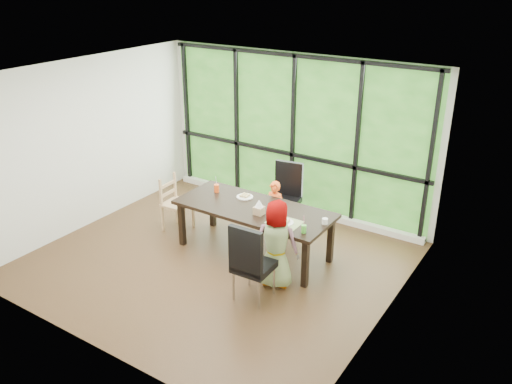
% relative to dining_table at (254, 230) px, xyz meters
% --- Properties ---
extents(ground, '(5.00, 5.00, 0.00)m').
position_rel_dining_table_xyz_m(ground, '(-0.33, -0.50, -0.38)').
color(ground, black).
rests_on(ground, ground).
extents(back_wall, '(5.00, 0.00, 5.00)m').
position_rel_dining_table_xyz_m(back_wall, '(-0.33, 1.75, 0.98)').
color(back_wall, silver).
rests_on(back_wall, ground).
extents(foliage_backdrop, '(4.80, 0.02, 2.65)m').
position_rel_dining_table_xyz_m(foliage_backdrop, '(-0.33, 1.73, 0.98)').
color(foliage_backdrop, '#244E18').
rests_on(foliage_backdrop, back_wall).
extents(window_mullions, '(4.80, 0.06, 2.65)m').
position_rel_dining_table_xyz_m(window_mullions, '(-0.33, 1.69, 0.98)').
color(window_mullions, black).
rests_on(window_mullions, back_wall).
extents(window_sill, '(4.80, 0.12, 0.10)m').
position_rel_dining_table_xyz_m(window_sill, '(-0.33, 1.65, -0.33)').
color(window_sill, silver).
rests_on(window_sill, ground).
extents(dining_table, '(2.40, 1.17, 0.75)m').
position_rel_dining_table_xyz_m(dining_table, '(0.00, 0.00, 0.00)').
color(dining_table, black).
rests_on(dining_table, ground).
extents(chair_window_leather, '(0.53, 0.53, 1.08)m').
position_rel_dining_table_xyz_m(chair_window_leather, '(-0.04, 0.96, 0.17)').
color(chair_window_leather, black).
rests_on(chair_window_leather, ground).
extents(chair_interior_leather, '(0.48, 0.48, 1.08)m').
position_rel_dining_table_xyz_m(chair_interior_leather, '(0.63, -0.96, 0.17)').
color(chair_interior_leather, black).
rests_on(chair_interior_leather, ground).
extents(chair_end_beech, '(0.42, 0.44, 0.90)m').
position_rel_dining_table_xyz_m(chair_end_beech, '(-1.46, -0.02, 0.08)').
color(chair_end_beech, tan).
rests_on(chair_end_beech, ground).
extents(child_toddler, '(0.35, 0.23, 0.94)m').
position_rel_dining_table_xyz_m(child_toddler, '(0.00, 0.58, 0.10)').
color(child_toddler, '#FF5B1E').
rests_on(child_toddler, ground).
extents(child_older, '(0.69, 0.55, 1.22)m').
position_rel_dining_table_xyz_m(child_older, '(0.69, -0.54, 0.24)').
color(child_older, slate).
rests_on(child_older, ground).
extents(placemat, '(0.45, 0.33, 0.01)m').
position_rel_dining_table_xyz_m(placemat, '(0.62, -0.19, 0.38)').
color(placemat, tan).
rests_on(placemat, dining_table).
extents(plate_far, '(0.25, 0.25, 0.02)m').
position_rel_dining_table_xyz_m(plate_far, '(-0.31, 0.22, 0.38)').
color(plate_far, white).
rests_on(plate_far, dining_table).
extents(plate_near, '(0.26, 0.26, 0.02)m').
position_rel_dining_table_xyz_m(plate_near, '(0.62, -0.20, 0.38)').
color(plate_near, white).
rests_on(plate_near, dining_table).
extents(orange_cup, '(0.08, 0.08, 0.12)m').
position_rel_dining_table_xyz_m(orange_cup, '(-0.79, 0.15, 0.44)').
color(orange_cup, '#F15419').
rests_on(orange_cup, dining_table).
extents(green_cup, '(0.07, 0.07, 0.11)m').
position_rel_dining_table_xyz_m(green_cup, '(0.97, -0.30, 0.43)').
color(green_cup, '#56CC3C').
rests_on(green_cup, dining_table).
extents(white_mug, '(0.08, 0.08, 0.08)m').
position_rel_dining_table_xyz_m(white_mug, '(1.10, 0.08, 0.42)').
color(white_mug, white).
rests_on(white_mug, dining_table).
extents(tissue_box, '(0.13, 0.13, 0.11)m').
position_rel_dining_table_xyz_m(tissue_box, '(0.19, -0.15, 0.43)').
color(tissue_box, tan).
rests_on(tissue_box, dining_table).
extents(crepe_rolls_far, '(0.15, 0.12, 0.04)m').
position_rel_dining_table_xyz_m(crepe_rolls_far, '(-0.31, 0.22, 0.41)').
color(crepe_rolls_far, tan).
rests_on(crepe_rolls_far, plate_far).
extents(crepe_rolls_near, '(0.15, 0.12, 0.04)m').
position_rel_dining_table_xyz_m(crepe_rolls_near, '(0.62, -0.20, 0.41)').
color(crepe_rolls_near, tan).
rests_on(crepe_rolls_near, plate_near).
extents(straw_white, '(0.01, 0.04, 0.20)m').
position_rel_dining_table_xyz_m(straw_white, '(-0.79, 0.15, 0.54)').
color(straw_white, white).
rests_on(straw_white, orange_cup).
extents(straw_pink, '(0.01, 0.04, 0.20)m').
position_rel_dining_table_xyz_m(straw_pink, '(0.97, -0.30, 0.52)').
color(straw_pink, pink).
rests_on(straw_pink, green_cup).
extents(tissue, '(0.12, 0.12, 0.11)m').
position_rel_dining_table_xyz_m(tissue, '(0.19, -0.15, 0.54)').
color(tissue, white).
rests_on(tissue, tissue_box).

